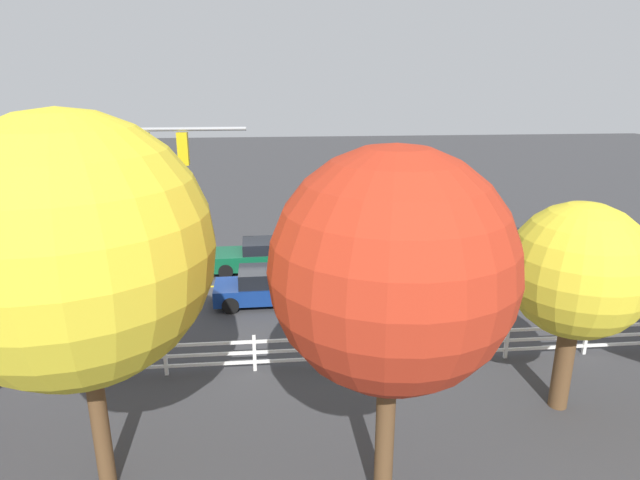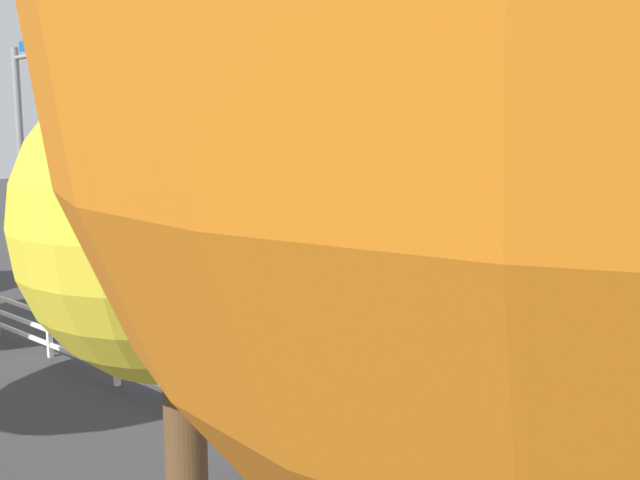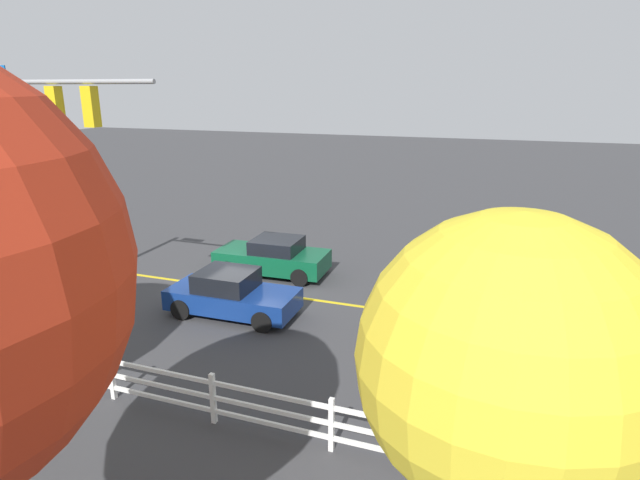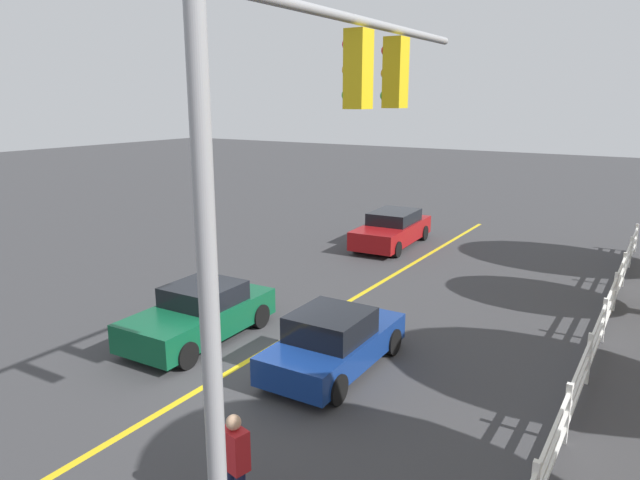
% 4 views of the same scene
% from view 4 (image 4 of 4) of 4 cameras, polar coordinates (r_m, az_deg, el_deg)
% --- Properties ---
extents(ground_plane, '(120.00, 120.00, 0.00)m').
position_cam_4_polar(ground_plane, '(13.84, -7.11, -11.79)').
color(ground_plane, '#38383A').
extents(lane_center_stripe, '(28.00, 0.16, 0.01)m').
position_cam_4_polar(lane_center_stripe, '(16.86, 1.54, -6.88)').
color(lane_center_stripe, gold).
rests_on(lane_center_stripe, ground_plane).
extents(signal_assembly, '(6.15, 0.38, 7.34)m').
position_cam_4_polar(signal_assembly, '(6.73, -1.52, 6.63)').
color(signal_assembly, gray).
rests_on(signal_assembly, ground_plane).
extents(car_0, '(4.86, 2.15, 1.45)m').
position_cam_4_polar(car_0, '(24.12, 7.18, 1.09)').
color(car_0, maroon).
rests_on(car_0, ground_plane).
extents(car_1, '(4.20, 2.02, 1.41)m').
position_cam_4_polar(car_1, '(14.97, -11.80, -7.17)').
color(car_1, '#0C4C2D').
rests_on(car_1, ground_plane).
extents(car_2, '(4.01, 1.88, 1.41)m').
position_cam_4_polar(car_2, '(13.08, 1.39, -10.07)').
color(car_2, navy).
rests_on(car_2, ground_plane).
extents(pedestrian, '(0.34, 0.45, 1.69)m').
position_cam_4_polar(pedestrian, '(8.81, -8.42, -21.10)').
color(pedestrian, '#191E3F').
rests_on(pedestrian, ground_plane).
extents(white_rail_fence, '(26.10, 0.10, 1.15)m').
position_cam_4_polar(white_rail_fence, '(13.73, 25.10, -10.51)').
color(white_rail_fence, white).
rests_on(white_rail_fence, ground_plane).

